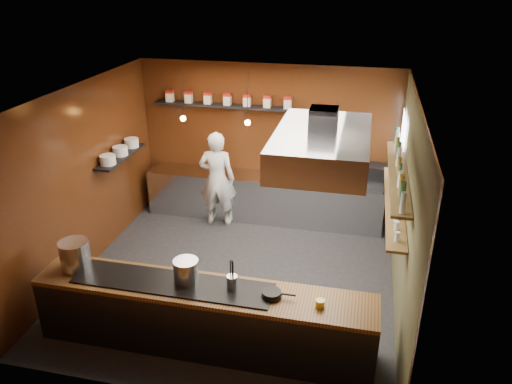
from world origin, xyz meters
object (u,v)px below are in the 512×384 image
(extractor_hood, at_px, (322,146))
(stockpot_large, at_px, (75,255))
(espresso_machine, at_px, (376,175))
(chef, at_px, (217,179))
(stockpot_small, at_px, (186,271))

(extractor_hood, distance_m, stockpot_large, 3.56)
(espresso_machine, relative_size, chef, 0.21)
(stockpot_small, distance_m, espresso_machine, 4.43)
(extractor_hood, bearing_deg, stockpot_large, -159.58)
(stockpot_small, bearing_deg, chef, 100.16)
(stockpot_large, distance_m, stockpot_small, 1.55)
(stockpot_small, bearing_deg, espresso_machine, 58.28)
(extractor_hood, xyz_separation_m, espresso_machine, (0.80, 2.65, -1.41))
(espresso_machine, bearing_deg, stockpot_large, -126.89)
(stockpot_large, bearing_deg, espresso_machine, 44.37)
(espresso_machine, bearing_deg, chef, -161.94)
(extractor_hood, xyz_separation_m, stockpot_large, (-3.08, -1.15, -1.37))
(extractor_hood, distance_m, espresso_machine, 3.11)
(stockpot_large, bearing_deg, chef, 73.90)
(extractor_hood, height_order, espresso_machine, extractor_hood)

